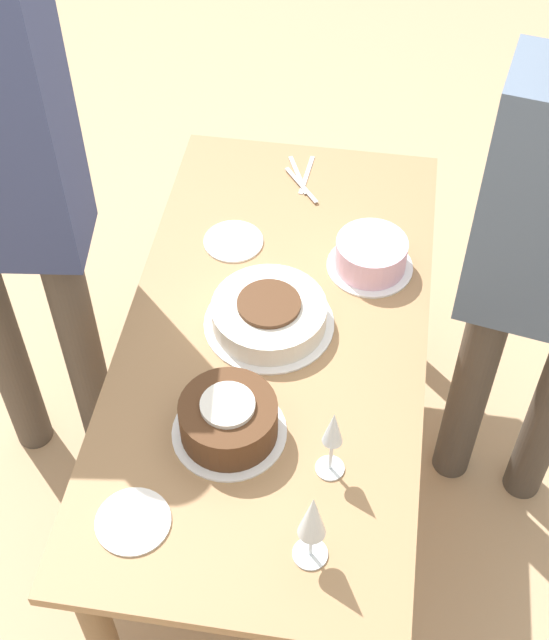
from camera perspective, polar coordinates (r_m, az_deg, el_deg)
The scene contains 10 objects.
ground_plane at distance 2.76m, azimuth 0.00°, elevation -10.73°, with size 12.00×12.00×0.00m, color tan.
dining_table at distance 2.26m, azimuth 0.00°, elevation -2.90°, with size 1.48×0.74×0.73m.
cake_center_white at distance 2.16m, azimuth -0.35°, elevation 0.36°, with size 0.32×0.32×0.08m.
cake_front_chocolate at distance 1.95m, azimuth -2.96°, elevation -6.38°, with size 0.26×0.26×0.11m.
cake_back_decorated at distance 2.30m, azimuth 6.19°, elevation 4.14°, with size 0.22×0.22×0.09m.
wine_glass_near at distance 1.83m, azimuth 3.76°, elevation -7.21°, with size 0.06×0.06×0.20m.
wine_glass_far at distance 1.71m, azimuth 2.44°, elevation -12.58°, with size 0.07×0.07×0.22m.
dessert_plate_left at distance 2.38m, azimuth -2.65°, elevation 5.06°, with size 0.16×0.16×0.01m.
dessert_plate_right at distance 1.89m, azimuth -9.04°, elevation -12.61°, with size 0.16×0.16×0.01m.
fork_pile at distance 2.57m, azimuth 1.79°, elevation 9.06°, with size 0.21×0.11×0.01m.
Camera 1 is at (1.38, 0.21, 2.38)m, focal length 50.00 mm.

